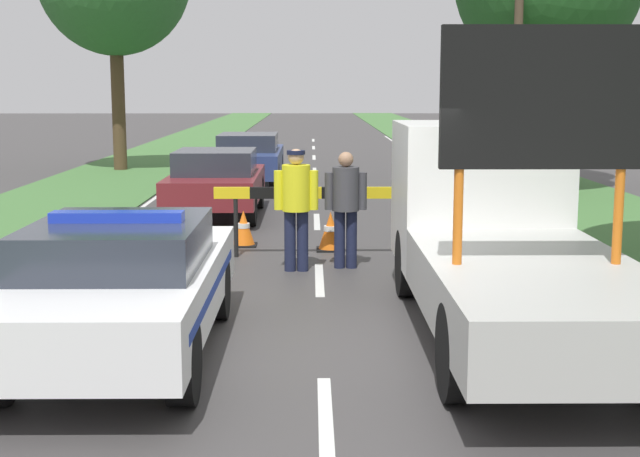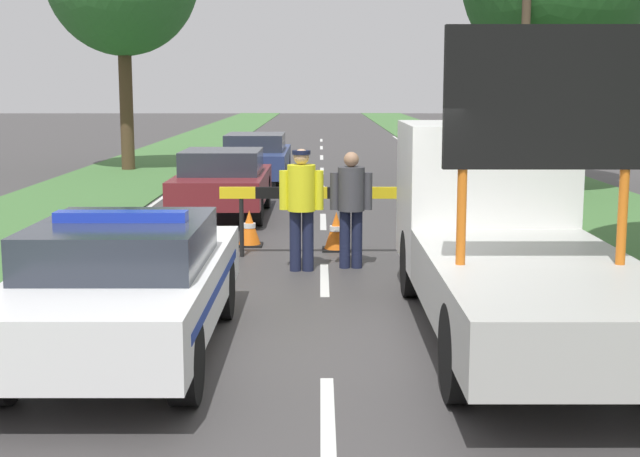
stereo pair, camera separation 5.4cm
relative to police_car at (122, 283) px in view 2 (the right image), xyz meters
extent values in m
plane|color=#3D3A3A|center=(2.01, 0.24, -0.75)|extent=(160.00, 160.00, 0.00)
cube|color=silver|center=(2.01, -1.83, -0.74)|extent=(0.12, 2.17, 0.01)
cube|color=silver|center=(2.01, 3.58, -0.74)|extent=(0.12, 2.17, 0.01)
cube|color=silver|center=(2.01, 8.99, -0.74)|extent=(0.12, 2.17, 0.01)
cube|color=silver|center=(2.01, 14.40, -0.74)|extent=(0.12, 2.17, 0.01)
cube|color=silver|center=(2.01, 19.81, -0.74)|extent=(0.12, 2.17, 0.01)
cube|color=silver|center=(2.01, 25.22, -0.74)|extent=(0.12, 2.17, 0.01)
cube|color=silver|center=(2.01, 30.63, -0.74)|extent=(0.12, 2.17, 0.01)
cube|color=silver|center=(2.01, 36.04, -0.74)|extent=(0.12, 2.17, 0.01)
cube|color=silver|center=(-1.91, 13.03, -0.74)|extent=(0.10, 53.53, 0.01)
cube|color=silver|center=(5.93, 13.03, -0.74)|extent=(0.10, 53.53, 0.01)
cube|color=#427038|center=(-3.95, 20.24, -0.73)|extent=(3.87, 120.00, 0.03)
cube|color=#427038|center=(7.97, 20.24, -0.73)|extent=(3.87, 120.00, 0.03)
cube|color=white|center=(0.00, 0.02, -0.08)|extent=(1.84, 4.60, 0.59)
cube|color=#282D38|center=(0.00, -0.12, 0.43)|extent=(1.62, 2.12, 0.43)
cylinder|color=black|center=(-0.80, 1.44, -0.38)|extent=(0.24, 0.74, 0.74)
cylinder|color=black|center=(0.80, 1.44, -0.38)|extent=(0.24, 0.74, 0.74)
cylinder|color=black|center=(0.80, -1.41, -0.38)|extent=(0.24, 0.74, 0.74)
cube|color=#1E38C6|center=(0.00, -0.12, 0.69)|extent=(1.29, 0.24, 0.10)
cube|color=#193399|center=(0.00, 0.02, -0.05)|extent=(1.85, 3.77, 0.10)
cube|color=black|center=(0.00, 2.36, -0.14)|extent=(1.01, 0.08, 0.36)
cube|color=white|center=(4.02, 2.58, 0.59)|extent=(2.00, 2.04, 1.81)
cube|color=#232833|center=(4.02, 3.58, 0.91)|extent=(1.70, 0.04, 0.79)
cube|color=#B2B2AD|center=(4.02, -0.51, -0.01)|extent=(2.00, 4.15, 0.61)
cylinder|color=#D16619|center=(3.27, -0.51, 0.75)|extent=(0.09, 0.09, 0.90)
cylinder|color=#D16619|center=(4.77, -0.51, 0.75)|extent=(0.09, 0.09, 0.90)
cube|color=black|center=(4.02, -0.51, 1.85)|extent=(1.88, 0.12, 1.31)
cylinder|color=black|center=(3.14, 2.58, -0.32)|extent=(0.24, 0.86, 0.86)
cylinder|color=black|center=(4.90, 2.58, -0.32)|extent=(0.24, 0.86, 0.86)
cylinder|color=black|center=(3.14, -1.34, -0.32)|extent=(0.24, 0.86, 0.86)
cylinder|color=black|center=(0.70, 5.26, -0.28)|extent=(0.07, 0.07, 0.94)
cylinder|color=black|center=(3.42, 5.26, -0.28)|extent=(0.07, 0.07, 0.94)
cube|color=yellow|center=(0.64, 5.26, 0.28)|extent=(0.57, 0.08, 0.18)
cube|color=black|center=(1.21, 5.26, 0.28)|extent=(0.57, 0.08, 0.18)
cube|color=yellow|center=(1.78, 5.26, 0.28)|extent=(0.57, 0.08, 0.18)
cube|color=black|center=(2.34, 5.26, 0.28)|extent=(0.57, 0.08, 0.18)
cube|color=yellow|center=(2.91, 5.26, 0.28)|extent=(0.57, 0.08, 0.18)
cube|color=black|center=(3.48, 5.26, 0.28)|extent=(0.57, 0.08, 0.18)
cylinder|color=#191E38|center=(1.58, 4.17, -0.30)|extent=(0.17, 0.17, 0.90)
cylinder|color=#191E38|center=(1.77, 4.17, -0.30)|extent=(0.17, 0.17, 0.90)
cylinder|color=yellow|center=(1.67, 4.17, 0.49)|extent=(0.41, 0.41, 0.67)
cylinder|color=yellow|center=(1.42, 4.17, 0.45)|extent=(0.13, 0.13, 0.57)
cylinder|color=yellow|center=(1.93, 4.17, 0.45)|extent=(0.13, 0.13, 0.57)
sphere|color=tan|center=(1.67, 4.17, 0.94)|extent=(0.23, 0.23, 0.23)
cylinder|color=#141933|center=(1.67, 4.17, 1.00)|extent=(0.27, 0.27, 0.06)
cylinder|color=#191E38|center=(2.32, 4.38, -0.31)|extent=(0.16, 0.16, 0.87)
cylinder|color=#191E38|center=(2.50, 4.38, -0.31)|extent=(0.16, 0.16, 0.87)
cylinder|color=#3D3D42|center=(2.41, 4.38, 0.45)|extent=(0.40, 0.40, 0.65)
cylinder|color=#3D3D42|center=(2.16, 4.38, 0.41)|extent=(0.13, 0.13, 0.55)
cylinder|color=#3D3D42|center=(2.66, 4.38, 0.41)|extent=(0.13, 0.13, 0.55)
sphere|color=#A57A5B|center=(2.41, 4.38, 0.88)|extent=(0.22, 0.22, 0.22)
cube|color=black|center=(4.91, 4.89, -0.73)|extent=(0.43, 0.43, 0.03)
cone|color=orange|center=(4.91, 4.89, -0.43)|extent=(0.37, 0.37, 0.57)
cylinder|color=white|center=(4.91, 4.89, -0.40)|extent=(0.21, 0.21, 0.08)
cube|color=black|center=(0.74, 6.26, -0.73)|extent=(0.44, 0.44, 0.03)
cone|color=orange|center=(0.74, 6.26, -0.43)|extent=(0.38, 0.38, 0.58)
cylinder|color=white|center=(0.74, 6.26, -0.40)|extent=(0.21, 0.21, 0.08)
cube|color=black|center=(0.02, 3.28, -0.73)|extent=(0.48, 0.48, 0.03)
cone|color=orange|center=(0.02, 3.28, -0.40)|extent=(0.41, 0.41, 0.64)
cylinder|color=white|center=(0.02, 3.28, -0.37)|extent=(0.23, 0.23, 0.09)
cube|color=black|center=(2.22, 5.84, -0.73)|extent=(0.47, 0.47, 0.03)
cone|color=orange|center=(2.22, 5.84, -0.41)|extent=(0.40, 0.40, 0.61)
cylinder|color=white|center=(2.22, 5.84, -0.38)|extent=(0.22, 0.22, 0.09)
cube|color=black|center=(-1.29, 4.09, -0.73)|extent=(0.44, 0.44, 0.03)
cone|color=orange|center=(-1.29, 4.09, -0.43)|extent=(0.38, 0.38, 0.58)
cylinder|color=white|center=(-1.29, 4.09, -0.40)|extent=(0.21, 0.21, 0.08)
cube|color=maroon|center=(-0.08, 9.72, -0.11)|extent=(1.80, 4.11, 0.55)
cube|color=#282D38|center=(-0.08, 9.60, 0.41)|extent=(1.58, 1.89, 0.48)
cylinder|color=black|center=(-0.85, 11.00, -0.38)|extent=(0.24, 0.73, 0.73)
cylinder|color=black|center=(0.70, 11.00, -0.38)|extent=(0.24, 0.73, 0.73)
cylinder|color=black|center=(-0.85, 8.45, -0.38)|extent=(0.24, 0.73, 0.73)
cylinder|color=black|center=(0.70, 8.45, -0.38)|extent=(0.24, 0.73, 0.73)
cube|color=navy|center=(0.23, 15.17, -0.05)|extent=(1.72, 4.66, 0.61)
cube|color=#282D38|center=(0.23, 15.03, 0.48)|extent=(1.51, 2.14, 0.44)
cylinder|color=black|center=(-0.51, 16.61, -0.35)|extent=(0.24, 0.79, 0.79)
cylinder|color=black|center=(0.96, 16.61, -0.35)|extent=(0.24, 0.79, 0.79)
cylinder|color=black|center=(-0.51, 13.72, -0.35)|extent=(0.24, 0.79, 0.79)
cylinder|color=black|center=(0.96, 13.72, -0.35)|extent=(0.24, 0.79, 0.79)
cylinder|color=#4C3823|center=(-4.27, 20.05, 1.43)|extent=(0.42, 0.42, 4.36)
cylinder|color=#4C3823|center=(7.74, 13.81, 1.08)|extent=(0.42, 0.42, 3.65)
cylinder|color=#4C3823|center=(8.37, 15.35, 1.44)|extent=(0.42, 0.42, 4.37)
cylinder|color=#473828|center=(6.60, 11.85, 3.56)|extent=(0.20, 0.20, 8.62)
camera|label=1|loc=(1.89, -8.73, 1.96)|focal=50.00mm
camera|label=2|loc=(1.95, -8.73, 1.96)|focal=50.00mm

